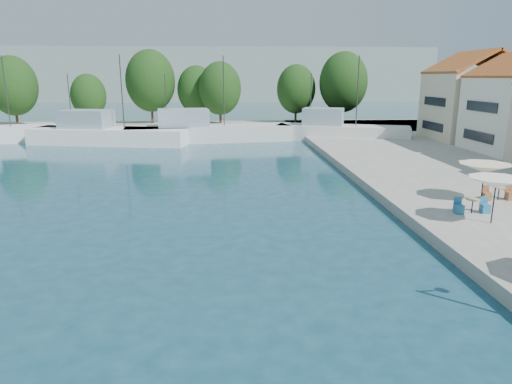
{
  "coord_description": "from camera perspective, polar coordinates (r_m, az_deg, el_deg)",
  "views": [
    {
      "loc": [
        -3.14,
        1.27,
        7.44
      ],
      "look_at": [
        -1.61,
        26.0,
        1.16
      ],
      "focal_mm": 32.0,
      "sensor_mm": 36.0,
      "label": 1
    }
  ],
  "objects": [
    {
      "name": "quay_far",
      "position": [
        66.3,
        -7.81,
        7.9
      ],
      "size": [
        90.0,
        16.0,
        0.6
      ],
      "primitive_type": "cube",
      "color": "gray",
      "rests_on": "ground"
    },
    {
      "name": "tree_06",
      "position": [
        67.69,
        -4.52,
        12.78
      ],
      "size": [
        6.08,
        6.08,
        9.0
      ],
      "color": "#3F2B19",
      "rests_on": "quay_far"
    },
    {
      "name": "hill_east",
      "position": [
        183.87,
        10.31,
        13.55
      ],
      "size": [
        140.0,
        40.0,
        12.0
      ],
      "primitive_type": "cube",
      "color": "gray",
      "rests_on": "ground"
    },
    {
      "name": "tree_02",
      "position": [
        73.11,
        -28.11,
        11.62
      ],
      "size": [
        6.56,
        6.56,
        9.71
      ],
      "color": "#3F2B19",
      "rests_on": "quay_far"
    },
    {
      "name": "building_06",
      "position": [
        56.69,
        25.55,
        10.9
      ],
      "size": [
        9.0,
        8.8,
        10.2
      ],
      "color": "beige",
      "rests_on": "quay_right"
    },
    {
      "name": "trawler_04",
      "position": [
        55.95,
        10.31,
        7.45
      ],
      "size": [
        16.0,
        8.81,
        10.2
      ],
      "rotation": [
        0.0,
        0.0,
        -0.33
      ],
      "color": "silver",
      "rests_on": "ground"
    },
    {
      "name": "cafe_table_02",
      "position": [
        25.98,
        25.39,
        -1.8
      ],
      "size": [
        1.82,
        0.7,
        0.76
      ],
      "color": "black",
      "rests_on": "quay_right"
    },
    {
      "name": "cafe_table_03",
      "position": [
        29.41,
        28.03,
        -0.36
      ],
      "size": [
        1.82,
        0.7,
        0.76
      ],
      "color": "black",
      "rests_on": "quay_right"
    },
    {
      "name": "tree_07",
      "position": [
        71.11,
        5.03,
        12.7
      ],
      "size": [
        5.88,
        5.88,
        8.7
      ],
      "color": "#3F2B19",
      "rests_on": "quay_far"
    },
    {
      "name": "tree_08",
      "position": [
        70.73,
        10.86,
        13.34
      ],
      "size": [
        7.09,
        7.09,
        10.5
      ],
      "color": "#3F2B19",
      "rests_on": "quay_far"
    },
    {
      "name": "tree_05",
      "position": [
        70.91,
        -7.45,
        12.54
      ],
      "size": [
        5.75,
        5.75,
        8.51
      ],
      "color": "#3F2B19",
      "rests_on": "quay_far"
    },
    {
      "name": "umbrella_cream",
      "position": [
        28.65,
        26.69,
        2.7
      ],
      "size": [
        2.89,
        2.89,
        2.12
      ],
      "color": "black",
      "rests_on": "quay_right"
    },
    {
      "name": "trawler_02",
      "position": [
        54.87,
        -18.24,
        6.84
      ],
      "size": [
        18.33,
        7.88,
        10.2
      ],
      "rotation": [
        0.0,
        0.0,
        -0.19
      ],
      "color": "white",
      "rests_on": "ground"
    },
    {
      "name": "tree_03",
      "position": [
        70.5,
        -20.22,
        11.22
      ],
      "size": [
        4.92,
        4.92,
        7.29
      ],
      "color": "#3F2B19",
      "rests_on": "quay_far"
    },
    {
      "name": "tree_04",
      "position": [
        71.63,
        -13.06,
        13.38
      ],
      "size": [
        7.29,
        7.29,
        10.8
      ],
      "color": "#3F2B19",
      "rests_on": "quay_far"
    },
    {
      "name": "umbrella_white",
      "position": [
        24.26,
        27.82,
        1.02
      ],
      "size": [
        2.57,
        2.57,
        2.24
      ],
      "color": "black",
      "rests_on": "quay_right"
    },
    {
      "name": "trawler_03",
      "position": [
        54.86,
        -6.5,
        7.45
      ],
      "size": [
        19.74,
        7.7,
        10.2
      ],
      "rotation": [
        0.0,
        0.0,
        0.14
      ],
      "color": "silver",
      "rests_on": "ground"
    },
    {
      "name": "hill_west",
      "position": [
        160.99,
        -13.57,
        14.03
      ],
      "size": [
        180.0,
        40.0,
        16.0
      ],
      "primitive_type": "cube",
      "color": "gray",
      "rests_on": "ground"
    }
  ]
}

